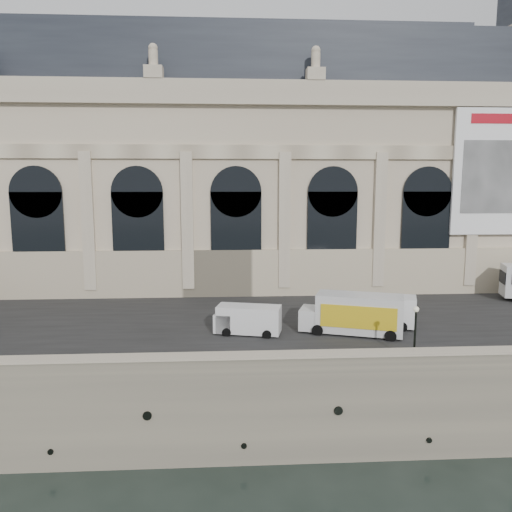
{
  "coord_description": "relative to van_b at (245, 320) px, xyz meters",
  "views": [
    {
      "loc": [
        -4.97,
        -29.51,
        17.92
      ],
      "look_at": [
        -1.94,
        22.0,
        10.31
      ],
      "focal_mm": 35.0,
      "sensor_mm": 36.0,
      "label": 1
    }
  ],
  "objects": [
    {
      "name": "van_c",
      "position": [
        10.96,
        1.62,
        0.18
      ],
      "size": [
        6.36,
        4.06,
        2.65
      ],
      "color": "white",
      "rests_on": "quay"
    },
    {
      "name": "lamp_right",
      "position": [
        11.09,
        -6.88,
        0.72
      ],
      "size": [
        0.39,
        0.39,
        3.82
      ],
      "color": "black",
      "rests_on": "quay"
    },
    {
      "name": "museum",
      "position": [
        -2.37,
        22.09,
        12.55
      ],
      "size": [
        69.0,
        18.7,
        29.1
      ],
      "color": "beige",
      "rests_on": "quay"
    },
    {
      "name": "van_b",
      "position": [
        0.0,
        0.0,
        0.0
      ],
      "size": [
        5.48,
        3.08,
        2.3
      ],
      "color": "silver",
      "rests_on": "quay"
    },
    {
      "name": "box_truck",
      "position": [
        8.58,
        -0.47,
        0.44
      ],
      "size": [
        8.36,
        4.93,
        3.21
      ],
      "color": "silver",
      "rests_on": "quay"
    },
    {
      "name": "quay",
      "position": [
        3.6,
        26.23,
        -4.18
      ],
      "size": [
        160.0,
        70.0,
        6.0
      ],
      "primitive_type": "cube",
      "color": "gray",
      "rests_on": "ground"
    },
    {
      "name": "street",
      "position": [
        3.6,
        5.23,
        -1.15
      ],
      "size": [
        160.0,
        24.0,
        0.06
      ],
      "primitive_type": "cube",
      "color": "#2D2D2D",
      "rests_on": "quay"
    },
    {
      "name": "ground",
      "position": [
        3.6,
        -8.77,
        -7.18
      ],
      "size": [
        260.0,
        260.0,
        0.0
      ],
      "primitive_type": "plane",
      "color": "black",
      "rests_on": "ground"
    },
    {
      "name": "parapet",
      "position": [
        3.6,
        -8.17,
        -0.56
      ],
      "size": [
        160.0,
        1.4,
        1.21
      ],
      "color": "gray",
      "rests_on": "quay"
    }
  ]
}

